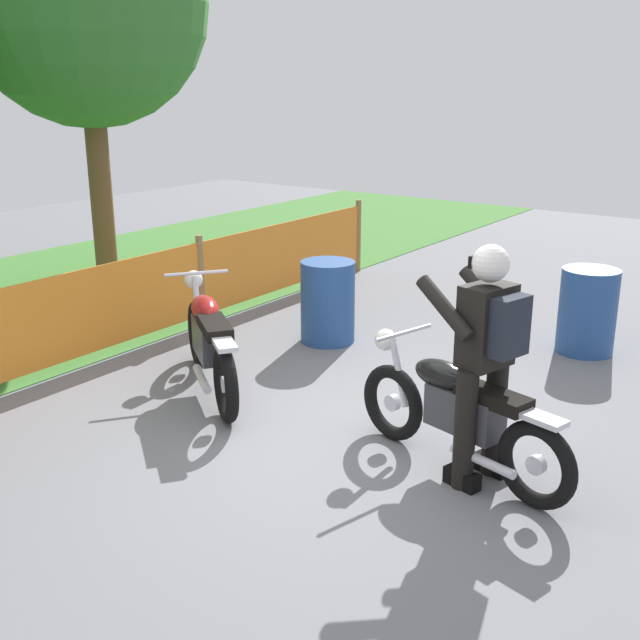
{
  "coord_description": "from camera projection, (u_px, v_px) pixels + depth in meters",
  "views": [
    {
      "loc": [
        -4.49,
        -3.18,
        2.7
      ],
      "look_at": [
        0.23,
        0.2,
        0.9
      ],
      "focal_mm": 43.47,
      "sensor_mm": 36.0,
      "label": 1
    }
  ],
  "objects": [
    {
      "name": "ground",
      "position": [
        324.0,
        442.0,
        6.06
      ],
      "size": [
        24.0,
        24.0,
        0.02
      ],
      "primitive_type": "cube",
      "color": "slate"
    },
    {
      "name": "barrier_fence",
      "position": [
        82.0,
        313.0,
        7.49
      ],
      "size": [
        9.93,
        0.08,
        1.05
      ],
      "color": "olive",
      "rests_on": "ground"
    },
    {
      "name": "tree_near_right",
      "position": [
        85.0,
        4.0,
        9.17
      ],
      "size": [
        2.91,
        2.91,
        5.03
      ],
      "color": "brown",
      "rests_on": "ground"
    },
    {
      "name": "motorcycle_lead",
      "position": [
        209.0,
        340.0,
        6.94
      ],
      "size": [
        1.31,
        1.71,
        0.97
      ],
      "rotation": [
        0.0,
        0.0,
        0.93
      ],
      "color": "black",
      "rests_on": "ground"
    },
    {
      "name": "motorcycle_trailing",
      "position": [
        458.0,
        412.0,
        5.5
      ],
      "size": [
        0.73,
        1.89,
        0.91
      ],
      "rotation": [
        0.0,
        0.0,
        1.31
      ],
      "color": "black",
      "rests_on": "ground"
    },
    {
      "name": "rider_trailing",
      "position": [
        486.0,
        353.0,
        5.2
      ],
      "size": [
        0.64,
        0.75,
        1.69
      ],
      "rotation": [
        0.0,
        0.0,
        1.31
      ],
      "color": "black",
      "rests_on": "ground"
    },
    {
      "name": "oil_drum",
      "position": [
        587.0,
        311.0,
        7.93
      ],
      "size": [
        0.58,
        0.58,
        0.88
      ],
      "primitive_type": "cylinder",
      "color": "navy",
      "rests_on": "ground"
    },
    {
      "name": "spare_drum",
      "position": [
        328.0,
        302.0,
        8.26
      ],
      "size": [
        0.58,
        0.58,
        0.88
      ],
      "primitive_type": "cylinder",
      "color": "navy",
      "rests_on": "ground"
    }
  ]
}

